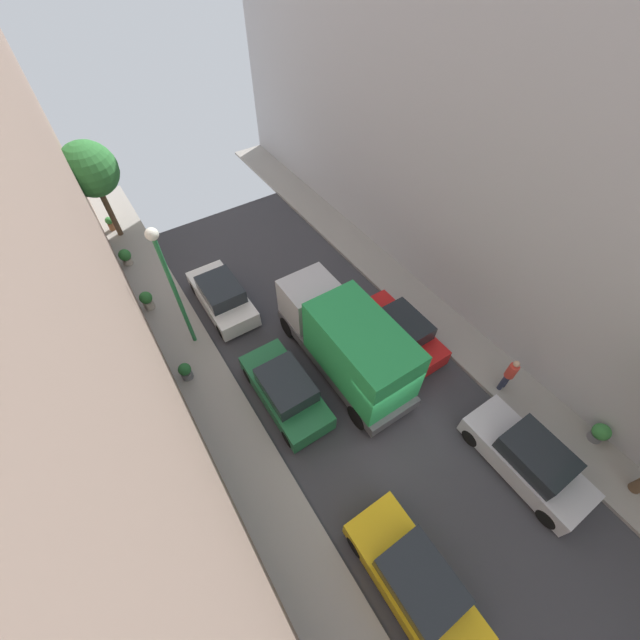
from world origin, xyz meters
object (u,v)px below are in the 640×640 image
parked_car_left_3 (286,390)px  lamp_post (169,275)px  parked_car_left_4 (222,296)px  parked_car_left_2 (415,580)px  parked_car_right_2 (400,331)px  street_tree_2 (90,170)px  potted_plant_1 (147,300)px  pedestrian (510,374)px  potted_plant_2 (185,371)px  potted_plant_3 (110,223)px  parked_car_right_1 (528,458)px  potted_plant_4 (600,433)px  potted_plant_0 (125,257)px  delivery_truck (346,342)px

parked_car_left_3 → lamp_post: 5.91m
parked_car_left_4 → lamp_post: lamp_post is taller
parked_car_left_2 → parked_car_right_2: same height
parked_car_left_2 → street_tree_2: (-2.59, 20.86, 3.20)m
parked_car_right_2 → potted_plant_1: (-8.32, 7.69, -0.06)m
parked_car_left_4 → pedestrian: bearing=-53.9°
potted_plant_2 → potted_plant_3: potted_plant_2 is taller
lamp_post → street_tree_2: bearing=94.3°
parked_car_right_2 → potted_plant_1: bearing=137.3°
parked_car_right_1 → potted_plant_4: bearing=-15.3°
potted_plant_1 → lamp_post: lamp_post is taller
potted_plant_3 → parked_car_left_4: bearing=-71.9°
pedestrian → potted_plant_1: bearing=131.1°
potted_plant_0 → lamp_post: 7.38m
parked_car_left_2 → pedestrian: (7.26, 2.87, 0.35)m
potted_plant_0 → potted_plant_2: 8.14m
potted_plant_0 → potted_plant_2: potted_plant_0 is taller
parked_car_right_1 → street_tree_2: 22.14m
potted_plant_1 → potted_plant_4: bearing=-52.9°
street_tree_2 → potted_plant_2: bearing=-91.2°
potted_plant_0 → potted_plant_4: potted_plant_0 is taller
delivery_truck → potted_plant_2: bearing=151.6°
parked_car_right_2 → potted_plant_2: 8.81m
parked_car_left_2 → potted_plant_2: (-2.82, 10.02, -0.15)m
parked_car_left_3 → parked_car_left_2: bearing=-90.0°
potted_plant_3 → potted_plant_1: bearing=-90.7°
parked_car_left_4 → parked_car_right_1: same height
pedestrian → potted_plant_4: pedestrian is taller
parked_car_left_2 → parked_car_left_3: (0.00, 7.07, 0.00)m
parked_car_right_1 → potted_plant_3: bearing=111.3°
parked_car_right_1 → street_tree_2: (-7.99, 20.40, 3.20)m
parked_car_right_1 → pedestrian: 3.06m
potted_plant_0 → potted_plant_1: 3.62m
potted_plant_4 → potted_plant_1: bearing=127.1°
parked_car_left_3 → parked_car_right_1: same height
potted_plant_3 → lamp_post: 10.49m
parked_car_left_2 → street_tree_2: size_ratio=0.82×
street_tree_2 → lamp_post: 9.24m
delivery_truck → pedestrian: (4.56, -4.16, -0.71)m
potted_plant_2 → potted_plant_3: size_ratio=1.02×
potted_plant_4 → lamp_post: size_ratio=0.14×
street_tree_2 → potted_plant_0: 4.29m
pedestrian → potted_plant_3: 21.22m
parked_car_left_2 → potted_plant_4: parked_car_left_2 is taller
parked_car_right_2 → lamp_post: bearing=146.7°
parked_car_right_1 → potted_plant_1: 16.35m
potted_plant_0 → lamp_post: size_ratio=0.15×
street_tree_2 → potted_plant_4: bearing=-62.7°
parked_car_right_1 → parked_car_right_2: 6.39m
street_tree_2 → potted_plant_0: size_ratio=5.99×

